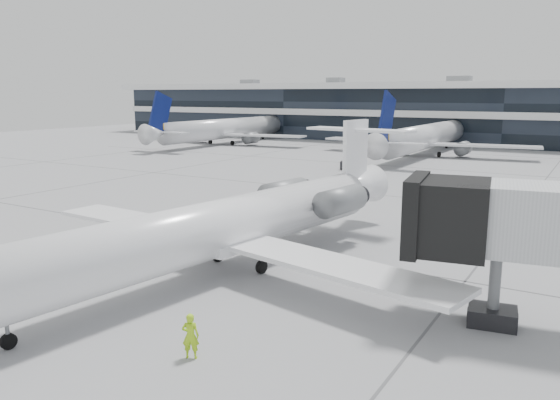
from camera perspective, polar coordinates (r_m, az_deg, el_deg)
The scene contains 8 objects.
ground at distance 32.11m, azimuth 1.03°, elevation -5.43°, with size 220.00×220.00×0.00m, color gray.
terminal at distance 109.84m, azimuth 23.17°, elevation 8.04°, with size 170.00×22.00×10.00m, color black.
bg_jet_left at distance 101.98m, azimuth -5.48°, elevation 5.89°, with size 32.00×40.00×9.60m, color silver, non-canonical shape.
bg_jet_center at distance 85.45m, azimuth 14.99°, elevation 4.57°, with size 32.00×40.00×9.60m, color silver, non-canonical shape.
regional_jet at distance 27.92m, azimuth -6.06°, elevation -2.66°, with size 25.59×31.93×7.38m.
ramp_worker at distance 19.80m, azimuth -9.34°, elevation -13.83°, with size 0.60×0.40×1.66m, color #AAE718.
traffic_cone at distance 50.51m, azimuth -1.47°, elevation 0.96°, with size 0.43×0.43×0.55m.
far_tug at distance 67.48m, azimuth 7.08°, elevation 3.78°, with size 1.82×2.55×1.47m.
Camera 1 is at (15.36, -26.69, 9.12)m, focal length 35.00 mm.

